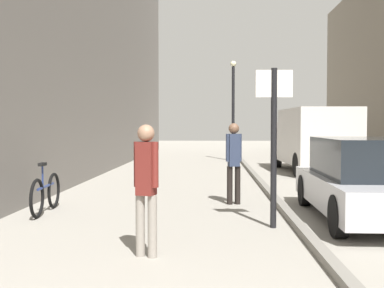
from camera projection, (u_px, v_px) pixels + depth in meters
name	position (u px, v px, depth m)	size (l,w,h in m)	color
ground_plane	(205.00, 184.00, 13.61)	(80.00, 80.00, 0.00)	gray
kerb_strip	(261.00, 182.00, 13.54)	(0.16, 40.00, 0.12)	slate
pedestrian_main_foreground	(146.00, 181.00, 5.99)	(0.32, 0.24, 1.68)	gray
pedestrian_mid_block	(234.00, 158.00, 10.04)	(0.34, 0.23, 1.72)	black
delivery_van	(313.00, 138.00, 17.18)	(2.35, 5.19, 2.27)	silver
parked_car	(366.00, 180.00, 8.41)	(1.90, 4.23, 1.45)	#B7B7BC
street_sign_post	(274.00, 133.00, 7.69)	(0.60, 0.10, 2.60)	black
lamp_post	(233.00, 104.00, 22.58)	(0.28, 0.28, 4.76)	black
bicycle_leaning	(46.00, 193.00, 9.04)	(0.14, 1.77, 0.98)	black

